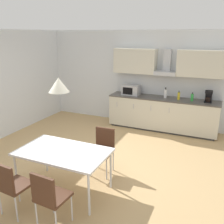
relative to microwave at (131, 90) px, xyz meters
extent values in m
cube|color=tan|center=(-0.03, -2.62, -1.06)|extent=(8.00, 8.80, 0.02)
cube|color=silver|center=(-0.03, 0.37, 0.30)|extent=(6.40, 0.10, 2.70)
cube|color=#333333|center=(0.93, 0.00, -1.03)|extent=(2.84, 0.58, 0.05)
cube|color=beige|center=(0.93, 0.00, -0.59)|extent=(2.96, 0.63, 0.83)
cube|color=#4C4742|center=(0.93, 0.00, -0.16)|extent=(2.98, 0.65, 0.03)
cube|color=silver|center=(-0.30, -0.33, -0.38)|extent=(0.01, 0.01, 0.14)
cube|color=silver|center=(0.20, -0.33, -0.38)|extent=(0.01, 0.01, 0.14)
cube|color=silver|center=(0.69, -0.33, -0.38)|extent=(0.01, 0.01, 0.14)
cube|color=silver|center=(1.18, -0.33, -0.38)|extent=(0.01, 0.01, 0.14)
cube|color=silver|center=(0.93, 0.31, 0.14)|extent=(2.96, 0.02, 0.56)
cube|color=beige|center=(0.05, 0.15, 0.81)|extent=(1.19, 0.34, 0.67)
cube|color=beige|center=(1.82, 0.15, 0.81)|extent=(1.19, 0.34, 0.67)
cube|color=#B7BABF|center=(0.93, 0.13, 0.52)|extent=(0.57, 0.40, 0.10)
cube|color=#B7BABF|center=(0.93, 0.24, 0.83)|extent=(0.20, 0.16, 0.62)
cube|color=#ADADB2|center=(0.00, 0.00, 0.00)|extent=(0.48, 0.34, 0.28)
cube|color=black|center=(-0.04, -0.17, 0.00)|extent=(0.29, 0.01, 0.20)
cube|color=black|center=(2.09, 0.00, -0.13)|extent=(0.18, 0.18, 0.02)
cylinder|color=black|center=(2.09, -0.01, -0.06)|extent=(0.12, 0.12, 0.12)
cube|color=black|center=(2.09, 0.06, 0.01)|extent=(0.16, 0.08, 0.30)
cube|color=black|center=(2.09, -0.01, 0.13)|extent=(0.18, 0.16, 0.06)
cylinder|color=white|center=(0.98, 0.02, -0.02)|extent=(0.08, 0.08, 0.24)
cylinder|color=black|center=(0.98, 0.02, 0.12)|extent=(0.03, 0.03, 0.05)
cylinder|color=green|center=(1.69, -0.01, -0.05)|extent=(0.07, 0.07, 0.18)
cylinder|color=black|center=(1.69, -0.01, 0.06)|extent=(0.03, 0.03, 0.04)
cylinder|color=yellow|center=(1.35, -0.02, -0.04)|extent=(0.06, 0.06, 0.19)
cylinder|color=black|center=(1.35, -0.02, 0.08)|extent=(0.03, 0.03, 0.04)
cube|color=white|center=(0.09, -3.54, -0.33)|extent=(1.49, 0.89, 0.04)
cylinder|color=silver|center=(-0.59, -3.93, -0.70)|extent=(0.04, 0.04, 0.70)
cylinder|color=silver|center=(0.78, -3.93, -0.70)|extent=(0.04, 0.04, 0.70)
cylinder|color=silver|center=(-0.59, -3.16, -0.70)|extent=(0.04, 0.04, 0.70)
cylinder|color=silver|center=(0.78, -3.16, -0.70)|extent=(0.04, 0.04, 0.70)
cube|color=#4C2D1E|center=(-0.24, -4.29, -0.60)|extent=(0.43, 0.43, 0.04)
cube|color=#4C2D1E|center=(-0.26, -4.47, -0.38)|extent=(0.38, 0.07, 0.40)
cylinder|color=silver|center=(-0.40, -4.11, -0.84)|extent=(0.02, 0.02, 0.43)
cylinder|color=silver|center=(-0.06, -4.13, -0.84)|extent=(0.02, 0.02, 0.43)
cylinder|color=silver|center=(-0.43, -4.44, -0.84)|extent=(0.02, 0.02, 0.43)
cylinder|color=silver|center=(-0.09, -4.47, -0.84)|extent=(0.02, 0.02, 0.43)
cube|color=#4C2D1E|center=(0.43, -4.29, -0.60)|extent=(0.42, 0.42, 0.04)
cube|color=#4C2D1E|center=(0.42, -4.47, -0.38)|extent=(0.38, 0.06, 0.40)
cylinder|color=silver|center=(0.27, -4.11, -0.84)|extent=(0.02, 0.02, 0.43)
cylinder|color=silver|center=(0.61, -4.13, -0.84)|extent=(0.02, 0.02, 0.43)
cylinder|color=silver|center=(0.25, -4.45, -0.84)|extent=(0.02, 0.02, 0.43)
cylinder|color=silver|center=(0.59, -4.47, -0.84)|extent=(0.02, 0.02, 0.43)
cube|color=#4C2D1E|center=(0.43, -2.80, -0.60)|extent=(0.42, 0.42, 0.04)
cube|color=#4C2D1E|center=(0.42, -2.62, -0.38)|extent=(0.38, 0.06, 0.40)
cylinder|color=silver|center=(0.61, -2.96, -0.84)|extent=(0.02, 0.02, 0.43)
cylinder|color=silver|center=(0.27, -2.98, -0.84)|extent=(0.02, 0.02, 0.43)
cylinder|color=silver|center=(0.59, -2.62, -0.84)|extent=(0.02, 0.02, 0.43)
cylinder|color=silver|center=(0.25, -2.64, -0.84)|extent=(0.02, 0.02, 0.43)
cone|color=silver|center=(0.09, -3.54, 0.79)|extent=(0.32, 0.32, 0.22)
camera|label=1|loc=(2.34, -6.62, 1.52)|focal=40.00mm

